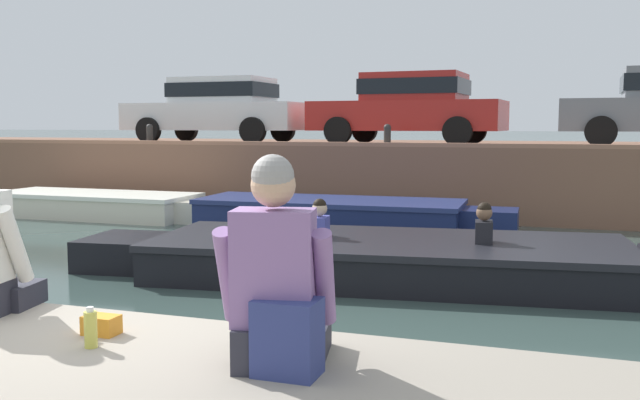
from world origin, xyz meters
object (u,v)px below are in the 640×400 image
at_px(boat_moored_central_navy, 342,215).
at_px(mooring_bollard_mid, 387,134).
at_px(car_leftmost_white, 219,107).
at_px(person_seated_right, 276,285).
at_px(bottle_drink, 91,329).
at_px(motorboat_passing, 366,258).
at_px(mooring_bollard_west, 150,133).
at_px(boat_moored_west_cream, 103,205).
at_px(car_left_inner_red, 410,106).
at_px(backpack_on_ledge, 289,337).

bearing_deg(boat_moored_central_navy, mooring_bollard_mid, 79.29).
xyz_separation_m(car_leftmost_white, person_seated_right, (6.70, -12.62, -1.13)).
relative_size(person_seated_right, bottle_drink, 4.73).
bearing_deg(mooring_bollard_mid, car_leftmost_white, 160.23).
distance_m(motorboat_passing, mooring_bollard_west, 8.68).
relative_size(car_leftmost_white, person_seated_right, 4.57).
relative_size(boat_moored_west_cream, car_left_inner_red, 1.20).
bearing_deg(mooring_bollard_mid, car_left_inner_red, 85.98).
bearing_deg(car_left_inner_red, backpack_on_ledge, -80.48).
height_order(boat_moored_west_cream, mooring_bollard_west, mooring_bollard_west).
distance_m(boat_moored_west_cream, boat_moored_central_navy, 5.17).
height_order(boat_moored_west_cream, backpack_on_ledge, backpack_on_ledge).
xyz_separation_m(car_leftmost_white, bottle_drink, (5.74, -12.69, -1.41)).
distance_m(boat_moored_central_navy, backpack_on_ledge, 9.60).
height_order(mooring_bollard_west, bottle_drink, mooring_bollard_west).
xyz_separation_m(motorboat_passing, car_left_inner_red, (-0.96, 7.16, 2.06)).
distance_m(boat_moored_west_cream, mooring_bollard_west, 2.23).
bearing_deg(boat_moored_central_navy, motorboat_passing, -68.57).
height_order(boat_moored_west_cream, person_seated_right, person_seated_right).
distance_m(boat_moored_central_navy, car_leftmost_white, 5.83).
bearing_deg(motorboat_passing, mooring_bollard_mid, 101.06).
bearing_deg(bottle_drink, mooring_bollard_mid, 96.14).
bearing_deg(bottle_drink, person_seated_right, 3.95).
bearing_deg(boat_moored_west_cream, bottle_drink, -54.32).
distance_m(boat_moored_west_cream, motorboat_passing, 7.63).
height_order(boat_moored_west_cream, boat_moored_central_navy, boat_moored_central_navy).
bearing_deg(car_leftmost_white, boat_moored_west_cream, -106.18).
bearing_deg(mooring_bollard_mid, mooring_bollard_west, 180.00).
bearing_deg(person_seated_right, backpack_on_ledge, -44.69).
xyz_separation_m(car_left_inner_red, backpack_on_ledge, (2.13, -12.72, -1.34)).
bearing_deg(boat_moored_west_cream, car_left_inner_red, 30.63).
height_order(motorboat_passing, bottle_drink, bottle_drink).
bearing_deg(person_seated_right, boat_moored_west_cream, 129.57).
distance_m(car_leftmost_white, backpack_on_ledge, 14.48).
bearing_deg(boat_moored_west_cream, backpack_on_ledge, -50.37).
distance_m(boat_moored_west_cream, backpack_on_ledge, 12.20).
bearing_deg(car_leftmost_white, mooring_bollard_west, -119.05).
bearing_deg(car_left_inner_red, car_leftmost_white, 179.97).
bearing_deg(person_seated_right, car_left_inner_red, 99.15).
xyz_separation_m(motorboat_passing, car_leftmost_white, (-5.63, 7.16, 2.06)).
distance_m(car_left_inner_red, backpack_on_ledge, 12.96).
relative_size(motorboat_passing, car_leftmost_white, 1.60).
relative_size(car_leftmost_white, mooring_bollard_west, 9.91).
distance_m(boat_moored_west_cream, car_left_inner_red, 6.86).
height_order(boat_moored_central_navy, car_leftmost_white, car_leftmost_white).
height_order(boat_moored_central_navy, motorboat_passing, motorboat_passing).
height_order(boat_moored_central_navy, mooring_bollard_west, mooring_bollard_west).
distance_m(boat_moored_west_cream, bottle_drink, 11.52).
bearing_deg(bottle_drink, boat_moored_central_navy, 99.54).
xyz_separation_m(mooring_bollard_west, backpack_on_ledge, (7.71, -11.08, -0.73)).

